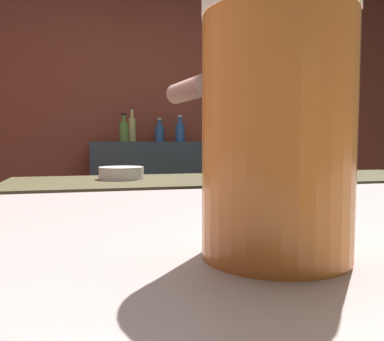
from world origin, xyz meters
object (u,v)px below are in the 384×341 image
at_px(bartender, 249,171).
at_px(chefs_knife, 272,177).
at_px(mixing_bowl, 121,173).
at_px(pint_glass_far, 277,127).
at_px(knife_block, 336,155).
at_px(bottle_olive_oil, 160,133).
at_px(bottle_hot_sauce, 124,131).
at_px(bottle_vinegar, 132,129).
at_px(bottle_soy, 180,131).

bearing_deg(bartender, chefs_knife, -42.36).
bearing_deg(mixing_bowl, chefs_knife, -9.33).
bearing_deg(pint_glass_far, knife_block, 55.80).
distance_m(chefs_knife, bottle_olive_oil, 1.52).
relative_size(knife_block, bottle_hot_sauce, 1.36).
relative_size(chefs_knife, bottle_vinegar, 0.92).
distance_m(chefs_knife, bottle_soy, 1.44).
xyz_separation_m(pint_glass_far, bottle_vinegar, (0.24, 3.07, 0.09)).
xyz_separation_m(bottle_hot_sauce, bottle_olive_oil, (0.30, 0.16, -0.01)).
bearing_deg(bottle_hot_sauce, pint_glass_far, -93.17).
xyz_separation_m(bartender, bottle_vinegar, (-0.24, 1.86, 0.20)).
xyz_separation_m(knife_block, bottle_soy, (-0.47, 1.43, 0.14)).
bearing_deg(bottle_hot_sauce, bottle_vinegar, 62.45).
xyz_separation_m(chefs_knife, pint_glass_far, (-0.75, -1.62, 0.18)).
bearing_deg(knife_block, chefs_knife, 176.88).
xyz_separation_m(bottle_vinegar, bottle_hot_sauce, (-0.07, -0.14, -0.02)).
bearing_deg(bartender, knife_block, -65.51).
distance_m(bartender, mixing_bowl, 0.67).
bearing_deg(bartender, mixing_bowl, 31.40).
distance_m(bartender, chefs_knife, 0.50).
bearing_deg(bottle_vinegar, pint_glass_far, -94.41).
relative_size(bartender, bottle_soy, 8.30).
xyz_separation_m(pint_glass_far, bottle_soy, (0.61, 3.03, 0.06)).
bearing_deg(bottle_soy, bottle_olive_oil, 159.14).
height_order(chefs_knife, bottle_hot_sauce, bottle_hot_sauce).
relative_size(bottle_vinegar, bottle_hot_sauce, 1.25).
bearing_deg(bottle_hot_sauce, bartender, -79.70).
distance_m(bottle_vinegar, bottle_hot_sauce, 0.16).
distance_m(mixing_bowl, bottle_olive_oil, 1.43).
xyz_separation_m(bottle_vinegar, bottle_olive_oil, (0.22, 0.01, -0.03)).
relative_size(bottle_hot_sauce, bottle_olive_oil, 1.12).
xyz_separation_m(mixing_bowl, bottle_olive_oil, (0.41, 1.35, 0.21)).
xyz_separation_m(bartender, bottle_hot_sauce, (-0.31, 1.72, 0.18)).
relative_size(knife_block, mixing_bowl, 1.39).
height_order(knife_block, bottle_olive_oil, bottle_olive_oil).
bearing_deg(pint_glass_far, bottle_hot_sauce, 86.83).
xyz_separation_m(mixing_bowl, bottle_hot_sauce, (0.11, 1.20, 0.22)).
xyz_separation_m(knife_block, chefs_knife, (-0.33, 0.02, -0.10)).
xyz_separation_m(chefs_knife, bottle_soy, (-0.14, 1.41, 0.25)).
bearing_deg(bottle_vinegar, bottle_hot_sauce, -117.55).
distance_m(bartender, knife_block, 0.73).
bearing_deg(chefs_knife, bartender, -118.29).
xyz_separation_m(knife_block, mixing_bowl, (-1.04, 0.13, -0.08)).
distance_m(bottle_olive_oil, bottle_soy, 0.17).
height_order(knife_block, chefs_knife, knife_block).
relative_size(chefs_knife, pint_glass_far, 1.86).
distance_m(pint_glass_far, bottle_vinegar, 3.08).
height_order(bartender, knife_block, bartender).
distance_m(knife_block, bottle_vinegar, 1.71).
height_order(pint_glass_far, bottle_vinegar, bottle_vinegar).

